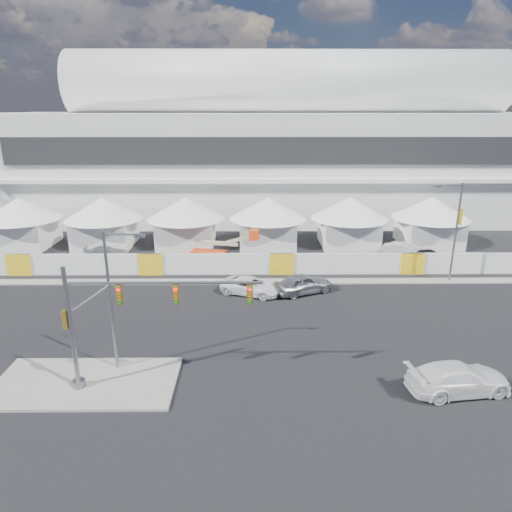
{
  "coord_description": "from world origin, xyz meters",
  "views": [
    {
      "loc": [
        3.27,
        -25.01,
        14.62
      ],
      "look_at": [
        3.59,
        10.0,
        3.23
      ],
      "focal_mm": 32.0,
      "sensor_mm": 36.0,
      "label": 1
    }
  ],
  "objects_px": {
    "sedan_silver": "(303,284)",
    "pickup_curb": "(251,286)",
    "lot_car_b": "(430,256)",
    "streetlight_curb": "(454,226)",
    "lot_car_c": "(107,253)",
    "streetlight_median": "(113,292)",
    "traffic_mast": "(114,321)",
    "pickup_near": "(458,378)",
    "boom_lift": "(215,252)",
    "lot_car_a": "(402,249)"
  },
  "relations": [
    {
      "from": "lot_car_a",
      "to": "lot_car_c",
      "type": "xyz_separation_m",
      "value": [
        -30.35,
        -0.81,
        -0.02
      ]
    },
    {
      "from": "sedan_silver",
      "to": "streetlight_median",
      "type": "bearing_deg",
      "value": 111.37
    },
    {
      "from": "lot_car_c",
      "to": "streetlight_median",
      "type": "xyz_separation_m",
      "value": [
        7.02,
        -20.67,
        4.24
      ]
    },
    {
      "from": "pickup_near",
      "to": "boom_lift",
      "type": "xyz_separation_m",
      "value": [
        -14.73,
        22.23,
        0.13
      ]
    },
    {
      "from": "sedan_silver",
      "to": "traffic_mast",
      "type": "bearing_deg",
      "value": 117.24
    },
    {
      "from": "lot_car_a",
      "to": "pickup_curb",
      "type": "bearing_deg",
      "value": 150.8
    },
    {
      "from": "sedan_silver",
      "to": "pickup_curb",
      "type": "distance_m",
      "value": 4.32
    },
    {
      "from": "pickup_curb",
      "to": "traffic_mast",
      "type": "height_order",
      "value": "traffic_mast"
    },
    {
      "from": "traffic_mast",
      "to": "boom_lift",
      "type": "xyz_separation_m",
      "value": [
        3.51,
        21.81,
        -3.13
      ]
    },
    {
      "from": "pickup_near",
      "to": "traffic_mast",
      "type": "xyz_separation_m",
      "value": [
        -18.25,
        0.42,
        3.26
      ]
    },
    {
      "from": "traffic_mast",
      "to": "streetlight_curb",
      "type": "relative_size",
      "value": 1.18
    },
    {
      "from": "sedan_silver",
      "to": "boom_lift",
      "type": "bearing_deg",
      "value": 20.91
    },
    {
      "from": "lot_car_b",
      "to": "streetlight_median",
      "type": "bearing_deg",
      "value": 120.52
    },
    {
      "from": "boom_lift",
      "to": "lot_car_a",
      "type": "bearing_deg",
      "value": 17.75
    },
    {
      "from": "lot_car_b",
      "to": "boom_lift",
      "type": "bearing_deg",
      "value": 82.06
    },
    {
      "from": "pickup_curb",
      "to": "pickup_near",
      "type": "distance_m",
      "value": 17.69
    },
    {
      "from": "pickup_curb",
      "to": "streetlight_median",
      "type": "height_order",
      "value": "streetlight_median"
    },
    {
      "from": "lot_car_c",
      "to": "streetlight_median",
      "type": "bearing_deg",
      "value": -171.61
    },
    {
      "from": "pickup_near",
      "to": "boom_lift",
      "type": "relative_size",
      "value": 0.79
    },
    {
      "from": "lot_car_c",
      "to": "traffic_mast",
      "type": "distance_m",
      "value": 24.13
    },
    {
      "from": "sedan_silver",
      "to": "lot_car_c",
      "type": "height_order",
      "value": "sedan_silver"
    },
    {
      "from": "pickup_near",
      "to": "pickup_curb",
      "type": "bearing_deg",
      "value": 30.93
    },
    {
      "from": "lot_car_a",
      "to": "sedan_silver",
      "type": "bearing_deg",
      "value": 159.26
    },
    {
      "from": "pickup_curb",
      "to": "pickup_near",
      "type": "bearing_deg",
      "value": -120.18
    },
    {
      "from": "lot_car_c",
      "to": "traffic_mast",
      "type": "relative_size",
      "value": 0.42
    },
    {
      "from": "lot_car_b",
      "to": "boom_lift",
      "type": "height_order",
      "value": "boom_lift"
    },
    {
      "from": "streetlight_curb",
      "to": "lot_car_c",
      "type": "bearing_deg",
      "value": 168.21
    },
    {
      "from": "pickup_near",
      "to": "streetlight_curb",
      "type": "height_order",
      "value": "streetlight_curb"
    },
    {
      "from": "streetlight_median",
      "to": "pickup_near",
      "type": "bearing_deg",
      "value": -7.29
    },
    {
      "from": "sedan_silver",
      "to": "boom_lift",
      "type": "relative_size",
      "value": 0.69
    },
    {
      "from": "lot_car_b",
      "to": "streetlight_median",
      "type": "height_order",
      "value": "streetlight_median"
    },
    {
      "from": "streetlight_curb",
      "to": "boom_lift",
      "type": "bearing_deg",
      "value": 164.4
    },
    {
      "from": "traffic_mast",
      "to": "streetlight_median",
      "type": "relative_size",
      "value": 1.26
    },
    {
      "from": "sedan_silver",
      "to": "lot_car_a",
      "type": "xyz_separation_m",
      "value": [
        11.38,
        10.01,
        -0.17
      ]
    },
    {
      "from": "pickup_near",
      "to": "lot_car_b",
      "type": "xyz_separation_m",
      "value": [
        6.68,
        21.79,
        -0.15
      ]
    },
    {
      "from": "traffic_mast",
      "to": "streetlight_curb",
      "type": "distance_m",
      "value": 29.2
    },
    {
      "from": "pickup_curb",
      "to": "traffic_mast",
      "type": "distance_m",
      "value": 15.46
    },
    {
      "from": "pickup_curb",
      "to": "lot_car_b",
      "type": "bearing_deg",
      "value": -44.95
    },
    {
      "from": "traffic_mast",
      "to": "boom_lift",
      "type": "distance_m",
      "value": 22.31
    },
    {
      "from": "sedan_silver",
      "to": "streetlight_median",
      "type": "relative_size",
      "value": 0.59
    },
    {
      "from": "sedan_silver",
      "to": "lot_car_b",
      "type": "xyz_separation_m",
      "value": [
        13.52,
        7.92,
        -0.17
      ]
    },
    {
      "from": "lot_car_b",
      "to": "streetlight_curb",
      "type": "relative_size",
      "value": 0.44
    },
    {
      "from": "lot_car_a",
      "to": "boom_lift",
      "type": "bearing_deg",
      "value": 122.8
    },
    {
      "from": "lot_car_b",
      "to": "streetlight_median",
      "type": "relative_size",
      "value": 0.47
    },
    {
      "from": "pickup_curb",
      "to": "boom_lift",
      "type": "bearing_deg",
      "value": 43.55
    },
    {
      "from": "lot_car_a",
      "to": "traffic_mast",
      "type": "distance_m",
      "value": 32.88
    },
    {
      "from": "lot_car_a",
      "to": "traffic_mast",
      "type": "height_order",
      "value": "traffic_mast"
    },
    {
      "from": "lot_car_c",
      "to": "traffic_mast",
      "type": "xyz_separation_m",
      "value": [
        7.56,
        -22.65,
        3.43
      ]
    },
    {
      "from": "traffic_mast",
      "to": "streetlight_median",
      "type": "bearing_deg",
      "value": 105.21
    },
    {
      "from": "pickup_curb",
      "to": "boom_lift",
      "type": "height_order",
      "value": "boom_lift"
    }
  ]
}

